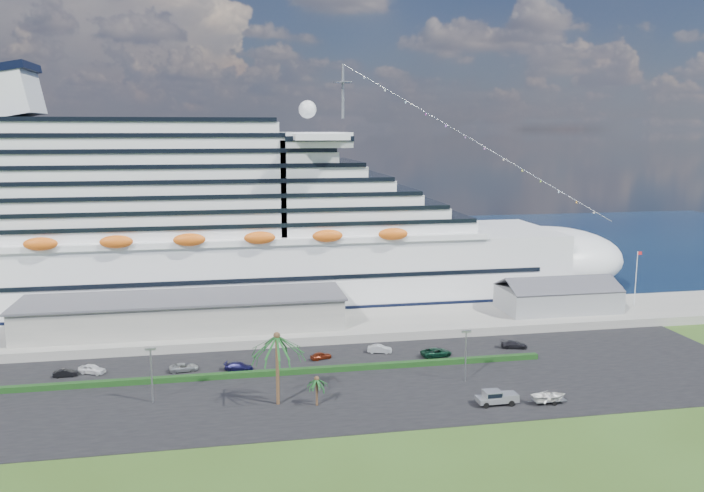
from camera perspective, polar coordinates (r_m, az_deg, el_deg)
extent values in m
plane|color=#334C19|center=(100.52, -0.12, -13.52)|extent=(420.00, 420.00, 0.00)
cube|color=black|center=(110.55, -1.17, -11.28)|extent=(140.00, 38.00, 0.12)
cube|color=gray|center=(137.50, -3.15, -6.69)|extent=(240.00, 20.00, 1.80)
cube|color=black|center=(225.03, -6.11, -0.52)|extent=(420.00, 160.00, 0.02)
cube|color=silver|center=(158.11, -11.52, -2.06)|extent=(160.00, 30.00, 16.00)
ellipsoid|color=silver|center=(175.69, 15.55, -1.05)|extent=(40.00, 30.00, 16.00)
cube|color=black|center=(159.61, -11.44, -4.45)|extent=(164.00, 30.60, 2.40)
cube|color=silver|center=(155.97, -16.22, 5.61)|extent=(128.00, 26.00, 24.80)
cube|color=silver|center=(156.13, -3.40, 8.85)|extent=(14.00, 38.00, 3.20)
cube|color=silver|center=(161.01, -26.68, 11.30)|extent=(11.58, 14.00, 11.58)
cylinder|color=gray|center=(157.40, -0.77, 12.73)|extent=(0.70, 0.70, 12.00)
ellipsoid|color=orange|center=(140.98, -13.37, 0.51)|extent=(90.00, 2.40, 2.60)
ellipsoid|color=orange|center=(172.23, -12.89, 2.15)|extent=(90.00, 2.40, 2.60)
cube|color=black|center=(157.95, -11.53, -1.77)|extent=(144.00, 30.40, 0.90)
cube|color=gray|center=(135.69, -13.75, -5.47)|extent=(60.00, 14.00, 6.00)
cube|color=#4C4C54|center=(134.93, -13.80, -4.20)|extent=(61.00, 15.00, 0.40)
cube|color=gray|center=(151.99, 16.72, -4.22)|extent=(24.00, 12.00, 4.80)
cube|color=#4C4C54|center=(148.60, 17.31, -3.13)|extent=(24.00, 6.31, 2.74)
cube|color=#4C4C54|center=(153.80, 16.28, -2.66)|extent=(24.00, 6.31, 2.74)
cylinder|color=silver|center=(160.17, 22.53, -2.53)|extent=(0.16, 0.16, 12.00)
cube|color=red|center=(159.43, 22.81, -0.55)|extent=(1.00, 0.04, 0.70)
cube|color=black|center=(114.11, -5.62, -10.37)|extent=(88.00, 1.10, 0.90)
cylinder|color=gray|center=(105.66, -16.31, -10.35)|extent=(0.24, 0.24, 8.00)
cube|color=gray|center=(104.36, -16.42, -8.23)|extent=(1.60, 0.35, 0.35)
cylinder|color=gray|center=(111.27, 9.42, -9.05)|extent=(0.24, 0.24, 8.00)
cube|color=gray|center=(110.04, 9.48, -7.03)|extent=(1.60, 0.35, 0.35)
cylinder|color=#47301E|center=(101.13, -6.21, -10.24)|extent=(0.54, 0.54, 10.50)
sphere|color=#47301E|center=(99.47, -6.27, -7.39)|extent=(0.98, 0.98, 0.98)
cylinder|color=#47301E|center=(101.36, -2.94, -12.05)|extent=(0.35, 0.35, 4.20)
sphere|color=#47301E|center=(100.61, -2.95, -10.94)|extent=(0.73, 0.73, 0.73)
imported|color=white|center=(121.60, -20.80, -9.54)|extent=(4.85, 3.54, 1.53)
imported|color=black|center=(121.78, -22.72, -9.71)|extent=(3.84, 1.62, 1.23)
imported|color=#919599|center=(118.37, -13.79, -9.77)|extent=(4.88, 2.69, 1.29)
imported|color=#12113E|center=(116.82, -9.38, -9.85)|extent=(5.10, 3.17, 1.38)
imported|color=maroon|center=(120.80, -2.60, -9.09)|extent=(4.04, 2.67, 1.28)
imported|color=#B6BABE|center=(124.03, 2.31, -8.55)|extent=(4.56, 2.68, 1.42)
imported|color=black|center=(122.90, 7.03, -8.76)|extent=(5.77, 3.25, 1.52)
imported|color=black|center=(129.93, 13.31, -7.97)|extent=(5.09, 3.13, 1.38)
cylinder|color=black|center=(102.63, 11.08, -12.87)|extent=(0.89, 0.33, 0.89)
cylinder|color=black|center=(104.44, 10.65, -12.45)|extent=(0.89, 0.33, 0.89)
cylinder|color=black|center=(104.05, 13.12, -12.62)|extent=(0.89, 0.33, 0.89)
cylinder|color=black|center=(105.83, 12.65, -12.21)|extent=(0.89, 0.33, 0.89)
cube|color=#A9ACB0|center=(104.13, 11.98, -12.33)|extent=(6.02, 2.32, 0.78)
cube|color=#A9ACB0|center=(104.57, 12.82, -12.01)|extent=(2.70, 2.21, 0.61)
cube|color=#A9ACB0|center=(103.57, 11.58, -11.98)|extent=(2.47, 2.15, 1.05)
cube|color=black|center=(103.53, 11.59, -11.92)|extent=(2.25, 2.20, 0.61)
cube|color=#A9ACB0|center=(103.15, 10.64, -12.37)|extent=(1.03, 2.12, 0.39)
cube|color=gray|center=(106.35, 16.06, -12.18)|extent=(4.78, 1.88, 0.12)
cylinder|color=gray|center=(105.45, 14.99, -12.32)|extent=(2.26, 0.15, 0.08)
cylinder|color=black|center=(105.86, 16.49, -12.45)|extent=(0.66, 0.25, 0.66)
cylinder|color=black|center=(107.38, 16.04, -12.10)|extent=(0.66, 0.25, 0.66)
imported|color=white|center=(106.14, 16.08, -11.88)|extent=(5.32, 3.87, 1.08)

